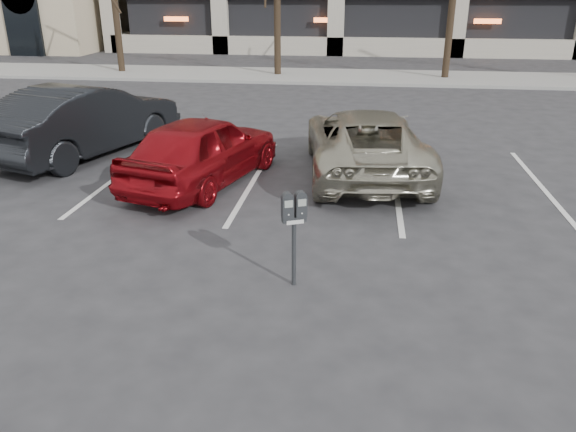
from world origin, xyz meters
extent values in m
plane|color=#28282B|center=(0.00, 0.00, 0.00)|extent=(140.00, 140.00, 0.00)
cube|color=gray|center=(0.00, 16.00, 0.06)|extent=(80.00, 4.00, 0.12)
cube|color=silver|center=(-4.20, 2.30, 0.01)|extent=(0.10, 5.20, 0.00)
cube|color=silver|center=(-1.40, 2.30, 0.01)|extent=(0.10, 5.20, 0.00)
cube|color=silver|center=(1.40, 2.30, 0.01)|extent=(0.10, 5.20, 0.00)
cube|color=silver|center=(4.20, 2.30, 0.01)|extent=(0.10, 5.20, 0.00)
cylinder|color=black|center=(-10.00, 16.00, 1.71)|extent=(0.28, 0.28, 3.43)
cylinder|color=black|center=(-3.00, 16.00, 1.81)|extent=(0.28, 0.28, 3.61)
cylinder|color=black|center=(4.00, 16.00, 1.72)|extent=(0.28, 0.28, 3.45)
cylinder|color=black|center=(-0.09, -1.94, 0.45)|extent=(0.06, 0.06, 0.90)
cube|color=black|center=(-0.09, -1.94, 0.92)|extent=(0.31, 0.21, 0.06)
cube|color=silver|center=(-0.06, -1.99, 0.90)|extent=(0.20, 0.09, 0.05)
cube|color=gray|center=(-0.14, -2.03, 1.15)|extent=(0.10, 0.05, 0.09)
cube|color=gray|center=(0.02, -1.96, 1.15)|extent=(0.10, 0.05, 0.09)
imported|color=#ACA892|center=(0.77, 2.92, 0.67)|extent=(2.78, 5.03, 1.33)
cube|color=#FF4A05|center=(0.42, 2.08, 1.34)|extent=(0.10, 0.20, 0.01)
imported|color=maroon|center=(-2.33, 1.87, 0.68)|extent=(2.64, 4.30, 1.37)
imported|color=black|center=(-5.53, 3.55, 0.80)|extent=(3.11, 5.12, 1.59)
camera|label=1|loc=(0.69, -8.31, 3.59)|focal=35.00mm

